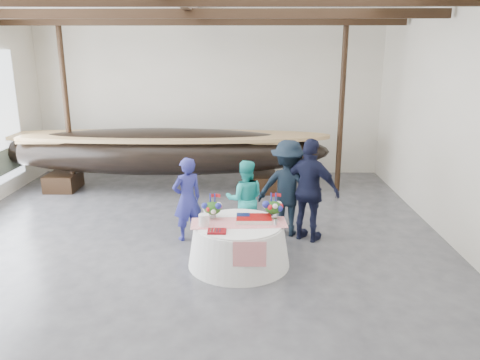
{
  "coord_description": "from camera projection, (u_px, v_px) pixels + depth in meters",
  "views": [
    {
      "loc": [
        1.1,
        -7.79,
        3.58
      ],
      "look_at": [
        0.97,
        1.06,
        1.12
      ],
      "focal_mm": 35.0,
      "sensor_mm": 36.0,
      "label": 1
    }
  ],
  "objects": [
    {
      "name": "longboat_display",
      "position": [
        161.0,
        151.0,
        12.18
      ],
      "size": [
        8.78,
        1.76,
        1.65
      ],
      "color": "black",
      "rests_on": "ground"
    },
    {
      "name": "banquet_table",
      "position": [
        239.0,
        244.0,
        8.04
      ],
      "size": [
        1.75,
        1.75,
        0.75
      ],
      "color": "white",
      "rests_on": "ground"
    },
    {
      "name": "guest_woman_blue",
      "position": [
        187.0,
        199.0,
        9.01
      ],
      "size": [
        0.71,
        0.65,
        1.64
      ],
      "primitive_type": "imported",
      "rotation": [
        0.0,
        0.0,
        3.71
      ],
      "color": "navy",
      "rests_on": "ground"
    },
    {
      "name": "wall_back",
      "position": [
        209.0,
        98.0,
        13.66
      ],
      "size": [
        10.0,
        0.02,
        4.5
      ],
      "primitive_type": "cube",
      "color": "silver",
      "rests_on": "ground"
    },
    {
      "name": "pavilion_structure",
      "position": [
        184.0,
        25.0,
        8.11
      ],
      "size": [
        9.8,
        11.76,
        4.5
      ],
      "color": "black",
      "rests_on": "ground"
    },
    {
      "name": "guest_woman_teal",
      "position": [
        245.0,
        199.0,
        9.14
      ],
      "size": [
        0.77,
        0.61,
        1.55
      ],
      "primitive_type": "imported",
      "rotation": [
        0.0,
        0.0,
        3.17
      ],
      "color": "#22B2AA",
      "rests_on": "ground"
    },
    {
      "name": "wall_front",
      "position": [
        1.0,
        358.0,
        2.1
      ],
      "size": [
        10.0,
        0.02,
        4.5
      ],
      "primitive_type": "cube",
      "color": "silver",
      "rests_on": "ground"
    },
    {
      "name": "floor",
      "position": [
        186.0,
        255.0,
        8.48
      ],
      "size": [
        10.0,
        12.0,
        0.01
      ],
      "primitive_type": "cube",
      "color": "#3D3D42",
      "rests_on": "ground"
    },
    {
      "name": "guest_man_right",
      "position": [
        310.0,
        190.0,
        8.92
      ],
      "size": [
        1.25,
        1.04,
        2.01
      ],
      "primitive_type": "imported",
      "rotation": [
        0.0,
        0.0,
        2.58
      ],
      "color": "black",
      "rests_on": "ground"
    },
    {
      "name": "guest_man_left",
      "position": [
        288.0,
        188.0,
        9.23
      ],
      "size": [
        1.39,
        1.05,
        1.92
      ],
      "primitive_type": "imported",
      "rotation": [
        0.0,
        0.0,
        2.84
      ],
      "color": "black",
      "rests_on": "ground"
    },
    {
      "name": "wall_right",
      "position": [
        480.0,
        133.0,
        7.81
      ],
      "size": [
        0.02,
        12.0,
        4.5
      ],
      "primitive_type": "cube",
      "color": "silver",
      "rests_on": "ground"
    },
    {
      "name": "tabletop_items",
      "position": [
        240.0,
        212.0,
        8.05
      ],
      "size": [
        1.65,
        0.95,
        0.4
      ],
      "color": "red",
      "rests_on": "banquet_table"
    }
  ]
}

